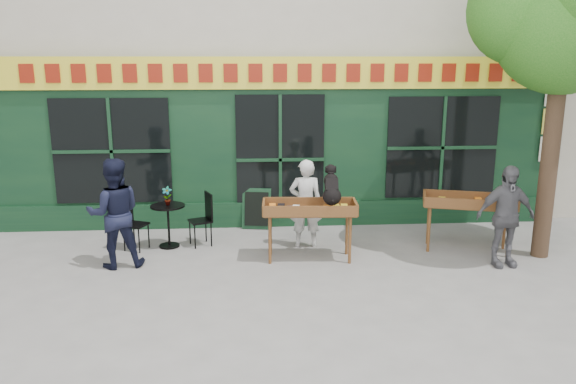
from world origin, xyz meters
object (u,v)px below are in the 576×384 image
object	(u,v)px
book_cart_right	(469,205)
man_left	(114,213)
book_cart_center	(310,211)
bistro_table	(168,217)
man_right	(505,216)
woman	(306,203)
dog	(332,184)

from	to	relation	value
book_cart_right	man_left	distance (m)	5.91
book_cart_center	bistro_table	distance (m)	2.55
book_cart_center	man_right	world-z (taller)	man_right
book_cart_right	bistro_table	xyz separation A→B (m)	(-5.20, 0.54, -0.28)
woman	man_left	distance (m)	3.21
bistro_table	man_left	size ratio (longest dim) A/B	0.43
woman	man_right	world-z (taller)	man_right
woman	man_right	size ratio (longest dim) A/B	0.95
book_cart_right	man_left	bearing A→B (deg)	-160.22
bistro_table	man_left	world-z (taller)	man_left
book_cart_center	dog	xyz separation A→B (m)	(0.35, -0.05, 0.47)
dog	bistro_table	size ratio (longest dim) A/B	0.79
dog	woman	distance (m)	0.93
man_left	man_right	bearing A→B (deg)	164.06
man_right	dog	bearing A→B (deg)	166.76
book_cart_center	bistro_table	bearing A→B (deg)	165.43
bistro_table	book_cart_right	bearing A→B (deg)	-5.91
book_cart_right	bistro_table	world-z (taller)	book_cart_right
woman	book_cart_right	distance (m)	2.81
dog	man_right	world-z (taller)	man_right
man_right	bistro_table	size ratio (longest dim) A/B	2.17
dog	man_right	xyz separation A→B (m)	(2.73, -0.46, -0.47)
woman	man_left	xyz separation A→B (m)	(-3.12, -0.77, 0.10)
book_cart_right	man_right	bearing A→B (deg)	-51.93
dog	woman	size ratio (longest dim) A/B	0.38
man_left	book_cart_center	bearing A→B (deg)	169.83
dog	bistro_table	bearing A→B (deg)	166.63
dog	man_right	size ratio (longest dim) A/B	0.36
man_left	book_cart_right	bearing A→B (deg)	171.15
man_left	dog	bearing A→B (deg)	168.78
dog	book_cart_center	bearing A→B (deg)	175.22
dog	bistro_table	xyz separation A→B (m)	(-2.77, 0.83, -0.75)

